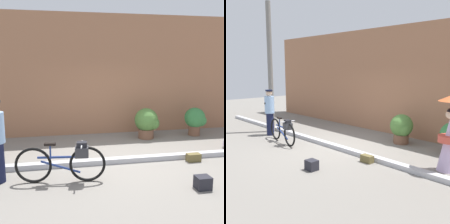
# 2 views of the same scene
# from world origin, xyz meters

# --- Properties ---
(ground_plane) EXTENTS (30.00, 30.00, 0.00)m
(ground_plane) POSITION_xyz_m (0.00, 0.00, 0.00)
(ground_plane) COLOR gray
(building_wall) EXTENTS (14.00, 0.40, 3.90)m
(building_wall) POSITION_xyz_m (0.00, 3.00, 1.95)
(building_wall) COLOR #9E6B4C
(building_wall) RESTS_ON ground_plane
(sidewalk_curb) EXTENTS (14.00, 0.20, 0.12)m
(sidewalk_curb) POSITION_xyz_m (0.00, 0.00, 0.06)
(sidewalk_curb) COLOR #B2B2B7
(sidewalk_curb) RESTS_ON ground_plane
(bicycle_near_officer) EXTENTS (1.78, 0.48, 0.82)m
(bicycle_near_officer) POSITION_xyz_m (-1.44, -0.84, 0.44)
(bicycle_near_officer) COLOR black
(bicycle_near_officer) RESTS_ON ground_plane
(person_officer) EXTENTS (0.34, 0.38, 1.65)m
(person_officer) POSITION_xyz_m (-2.74, -0.58, 0.88)
(person_officer) COLOR #141938
(person_officer) RESTS_ON ground_plane
(person_with_parasol) EXTENTS (0.70, 0.70, 1.83)m
(person_with_parasol) POSITION_xyz_m (3.33, 0.71, 0.87)
(person_with_parasol) COLOR silver
(person_with_parasol) RESTS_ON ground_plane
(potted_plant_by_door) EXTENTS (0.75, 0.73, 0.95)m
(potted_plant_by_door) POSITION_xyz_m (1.18, 1.94, 0.52)
(potted_plant_by_door) COLOR brown
(potted_plant_by_door) RESTS_ON ground_plane
(backpack_on_pavement) EXTENTS (0.32, 0.18, 0.19)m
(backpack_on_pavement) POSITION_xyz_m (1.64, -0.26, 0.10)
(backpack_on_pavement) COLOR brown
(backpack_on_pavement) RESTS_ON ground_plane
(backpack_spare) EXTENTS (0.28, 0.24, 0.25)m
(backpack_spare) POSITION_xyz_m (1.11, -1.65, 0.13)
(backpack_spare) COLOR #26262D
(backpack_spare) RESTS_ON ground_plane
(utility_pole) EXTENTS (0.18, 0.18, 4.80)m
(utility_pole) POSITION_xyz_m (-3.21, -0.23, 2.40)
(utility_pole) COLOR slate
(utility_pole) RESTS_ON ground_plane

